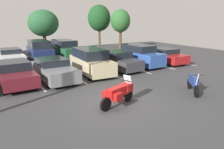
{
  "coord_description": "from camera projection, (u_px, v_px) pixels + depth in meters",
  "views": [
    {
      "loc": [
        -5.38,
        -8.35,
        4.02
      ],
      "look_at": [
        1.02,
        1.96,
        0.9
      ],
      "focal_mm": 34.91,
      "sensor_mm": 36.0,
      "label": 1
    }
  ],
  "objects": [
    {
      "name": "ground",
      "position": [
        116.0,
        105.0,
        10.63
      ],
      "size": [
        44.0,
        44.0,
        0.1
      ],
      "primitive_type": "cube",
      "color": "#38383A"
    },
    {
      "name": "motorcycle_touring",
      "position": [
        119.0,
        93.0,
        10.25
      ],
      "size": [
        2.22,
        1.1,
        1.36
      ],
      "color": "black",
      "rests_on": "ground"
    },
    {
      "name": "motorcycle_second",
      "position": [
        193.0,
        83.0,
        12.06
      ],
      "size": [
        1.37,
        1.74,
        1.28
      ],
      "color": "black",
      "rests_on": "ground"
    },
    {
      "name": "parking_stripes",
      "position": [
        55.0,
        79.0,
        15.05
      ],
      "size": [
        23.81,
        4.89,
        0.01
      ],
      "color": "silver",
      "rests_on": "ground"
    },
    {
      "name": "car_maroon",
      "position": [
        15.0,
        74.0,
        13.47
      ],
      "size": [
        2.04,
        4.43,
        1.47
      ],
      "color": "maroon",
      "rests_on": "ground"
    },
    {
      "name": "car_grey",
      "position": [
        54.0,
        70.0,
        14.64
      ],
      "size": [
        1.96,
        4.8,
        1.42
      ],
      "color": "slate",
      "rests_on": "ground"
    },
    {
      "name": "car_champagne",
      "position": [
        91.0,
        62.0,
        16.22
      ],
      "size": [
        2.13,
        4.79,
        1.85
      ],
      "color": "#C1B289",
      "rests_on": "ground"
    },
    {
      "name": "car_charcoal",
      "position": [
        118.0,
        61.0,
        17.59
      ],
      "size": [
        1.98,
        4.37,
        1.49
      ],
      "color": "#38383D",
      "rests_on": "ground"
    },
    {
      "name": "car_blue",
      "position": [
        140.0,
        55.0,
        19.05
      ],
      "size": [
        1.95,
        4.41,
        1.81
      ],
      "color": "#2D519E",
      "rests_on": "ground"
    },
    {
      "name": "car_red",
      "position": [
        165.0,
        56.0,
        20.37
      ],
      "size": [
        2.08,
        4.44,
        1.34
      ],
      "color": "maroon",
      "rests_on": "ground"
    },
    {
      "name": "car_far_white",
      "position": [
        11.0,
        56.0,
        19.79
      ],
      "size": [
        1.89,
        4.63,
        1.38
      ],
      "color": "white",
      "rests_on": "ground"
    },
    {
      "name": "car_far_navy",
      "position": [
        40.0,
        51.0,
        21.27
      ],
      "size": [
        2.1,
        4.62,
        1.98
      ],
      "color": "navy",
      "rests_on": "ground"
    },
    {
      "name": "car_far_green",
      "position": [
        65.0,
        49.0,
        22.7
      ],
      "size": [
        2.1,
        4.73,
        1.88
      ],
      "color": "#235638",
      "rests_on": "ground"
    },
    {
      "name": "tree_left",
      "position": [
        43.0,
        23.0,
        27.38
      ],
      "size": [
        3.8,
        3.8,
        5.12
      ],
      "color": "#4C3823",
      "rests_on": "ground"
    },
    {
      "name": "tree_center_left",
      "position": [
        99.0,
        18.0,
        32.04
      ],
      "size": [
        3.35,
        3.35,
        6.01
      ],
      "color": "#4C3823",
      "rests_on": "ground"
    },
    {
      "name": "tree_center",
      "position": [
        120.0,
        21.0,
        28.69
      ],
      "size": [
        2.58,
        2.58,
        5.24
      ],
      "color": "#4C3823",
      "rests_on": "ground"
    }
  ]
}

